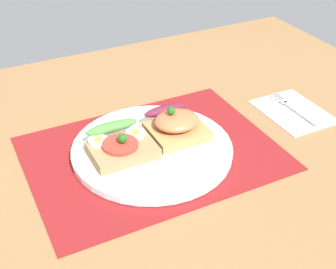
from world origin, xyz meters
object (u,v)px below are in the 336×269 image
object	(u,v)px
sandwich_egg_tomato	(120,144)
napkin	(293,111)
sandwich_salmon	(176,124)
fork	(293,108)
plate	(152,149)

from	to	relation	value
sandwich_egg_tomato	napkin	size ratio (longest dim) A/B	0.74
sandwich_salmon	fork	world-z (taller)	sandwich_salmon
sandwich_egg_tomato	napkin	bearing A→B (deg)	-1.73
sandwich_egg_tomato	sandwich_salmon	bearing A→B (deg)	3.12
plate	fork	world-z (taller)	plate
sandwich_salmon	napkin	xyz separation A→B (cm)	(24.88, -1.65, -3.15)
plate	sandwich_salmon	distance (cm)	6.14
plate	sandwich_salmon	size ratio (longest dim) A/B	2.71
sandwich_salmon	napkin	distance (cm)	25.14
sandwich_egg_tomato	fork	world-z (taller)	sandwich_egg_tomato
napkin	fork	world-z (taller)	fork
plate	sandwich_egg_tomato	bearing A→B (deg)	168.08
sandwich_salmon	napkin	bearing A→B (deg)	-3.80
sandwich_egg_tomato	plate	bearing A→B (deg)	-11.92
plate	sandwich_salmon	bearing A→B (deg)	17.78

